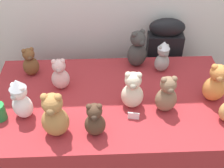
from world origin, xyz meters
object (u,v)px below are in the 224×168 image
at_px(display_table, 112,136).
at_px(teddy_bear_ash, 163,57).
at_px(teddy_bear_chestnut, 30,63).
at_px(teddy_bear_ginger, 215,84).
at_px(teddy_bear_mocha, 167,95).
at_px(teddy_bear_cocoa, 95,120).
at_px(instrument_case, 161,73).
at_px(teddy_bear_cream, 132,91).
at_px(teddy_bear_snow, 21,99).
at_px(teddy_bear_caramel, 54,116).
at_px(teddy_bear_blush, 60,75).
at_px(teddy_bear_charcoal, 137,50).

xyz_separation_m(display_table, teddy_bear_ash, (0.37, 0.28, 0.52)).
bearing_deg(teddy_bear_chestnut, teddy_bear_ginger, -35.81).
bearing_deg(teddy_bear_mocha, teddy_bear_chestnut, 150.20).
bearing_deg(teddy_bear_cocoa, teddy_bear_chestnut, 129.71).
distance_m(display_table, instrument_case, 0.74).
distance_m(teddy_bear_cream, teddy_bear_snow, 0.67).
relative_size(instrument_case, teddy_bear_caramel, 3.47).
bearing_deg(teddy_bear_blush, teddy_bear_ginger, -13.69).
distance_m(teddy_bear_cream, teddy_bear_charcoal, 0.44).
height_order(instrument_case, teddy_bear_chestnut, instrument_case).
xyz_separation_m(teddy_bear_ash, teddy_bear_chestnut, (-0.94, -0.01, -0.02)).
bearing_deg(teddy_bear_ginger, teddy_bear_ash, 139.89).
relative_size(teddy_bear_blush, teddy_bear_caramel, 0.78).
bearing_deg(teddy_bear_ash, display_table, -166.41).
relative_size(teddy_bear_chestnut, teddy_bear_snow, 0.77).
distance_m(teddy_bear_ash, teddy_bear_cocoa, 0.75).
relative_size(teddy_bear_cocoa, teddy_bear_mocha, 0.89).
bearing_deg(display_table, teddy_bear_ginger, -3.24).
xyz_separation_m(teddy_bear_blush, teddy_bear_caramel, (0.01, -0.40, 0.03)).
bearing_deg(display_table, teddy_bear_chestnut, 153.96).
bearing_deg(teddy_bear_charcoal, teddy_bear_ash, -51.78).
bearing_deg(teddy_bear_chestnut, teddy_bear_snow, -108.55).
bearing_deg(teddy_bear_cream, teddy_bear_ginger, 10.47).
bearing_deg(teddy_bear_cocoa, teddy_bear_caramel, 178.06).
bearing_deg(teddy_bear_charcoal, display_table, -147.79).
relative_size(teddy_bear_ash, teddy_bear_mocha, 0.94).
distance_m(teddy_bear_blush, teddy_bear_chestnut, 0.27).
height_order(instrument_case, teddy_bear_ash, instrument_case).
height_order(instrument_case, teddy_bear_cream, teddy_bear_cream).
xyz_separation_m(instrument_case, teddy_bear_blush, (-0.79, -0.46, 0.37)).
bearing_deg(teddy_bear_chestnut, teddy_bear_caramel, -88.64).
xyz_separation_m(teddy_bear_cocoa, teddy_bear_mocha, (0.43, 0.18, 0.01)).
bearing_deg(teddy_bear_ash, teddy_bear_blush, 169.34).
xyz_separation_m(teddy_bear_caramel, teddy_bear_snow, (-0.21, 0.15, -0.00)).
height_order(teddy_bear_caramel, teddy_bear_cream, teddy_bear_caramel).
bearing_deg(teddy_bear_mocha, display_table, 154.17).
xyz_separation_m(teddy_bear_cocoa, teddy_bear_charcoal, (0.31, 0.65, 0.03)).
distance_m(teddy_bear_cocoa, teddy_bear_ginger, 0.80).
distance_m(teddy_bear_charcoal, teddy_bear_ginger, 0.60).
xyz_separation_m(instrument_case, teddy_bear_cream, (-0.33, -0.65, 0.38)).
bearing_deg(teddy_bear_snow, teddy_bear_cream, 35.00).
bearing_deg(teddy_bear_ash, teddy_bear_mocha, -120.05).
xyz_separation_m(teddy_bear_blush, teddy_bear_cocoa, (0.23, -0.41, -0.00)).
bearing_deg(teddy_bear_mocha, teddy_bear_cocoa, -163.82).
distance_m(teddy_bear_blush, teddy_bear_cream, 0.50).
relative_size(teddy_bear_ash, teddy_bear_chestnut, 1.11).
bearing_deg(instrument_case, display_table, -124.87).
relative_size(instrument_case, teddy_bear_cocoa, 4.51).
relative_size(teddy_bear_ash, teddy_bear_cocoa, 1.05).
bearing_deg(teddy_bear_chestnut, instrument_case, -4.83).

